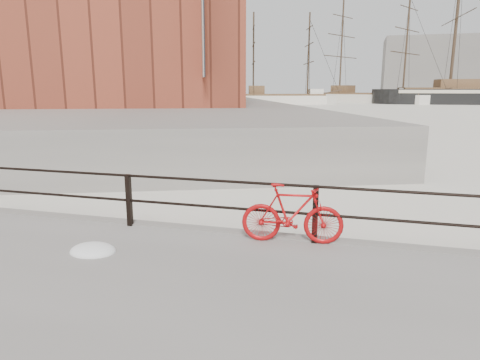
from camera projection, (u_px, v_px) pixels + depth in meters
The scene contains 11 objects.
far_quay at pixel (165, 98), 84.63m from camera, with size 24.00×150.00×1.80m, color gray.
bicycle at pixel (292, 213), 7.20m from camera, with size 1.71×0.26×1.03m, color #AF0B0E.
schooner_mid at pixel (369, 103), 86.48m from camera, with size 30.24×12.79×21.63m, color beige, non-canonical shape.
schooner_left at pixel (280, 104), 79.50m from camera, with size 22.12×10.05×17.02m, color silver, non-canonical shape.
workboat_near at pixel (84, 121), 38.50m from camera, with size 13.14×4.38×7.00m, color black, non-canonical shape.
workboat_far at pixel (154, 109), 59.84m from camera, with size 11.98×4.14×7.00m, color black, non-canonical shape.
apartment_mustard at pixel (128, 1), 49.84m from camera, with size 22.00×15.00×22.20m, color gold.
apartment_cream at pixel (147, 31), 72.27m from camera, with size 20.00×15.00×21.20m, color beige.
apartment_grey at pixel (157, 39), 93.42m from camera, with size 22.00×15.00×23.20m, color #999994.
apartment_brick at pixel (163, 52), 115.96m from camera, with size 24.00×15.00×21.20m, color brown.
industrial_west at pixel (438, 68), 131.56m from camera, with size 32.00×18.00×18.00m, color gray.
Camera 1 is at (-2.90, -7.15, 2.93)m, focal length 32.00 mm.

